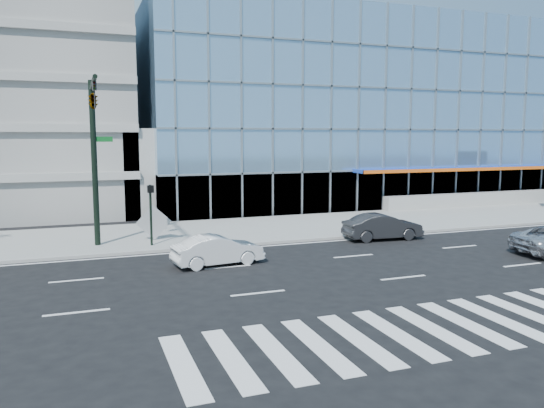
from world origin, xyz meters
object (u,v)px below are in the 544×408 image
(traffic_signal, at_px, (94,121))
(dark_sedan, at_px, (383,227))
(white_sedan, at_px, (218,250))
(ped_signal_post, at_px, (151,205))
(tilted_panel, at_px, (154,222))

(traffic_signal, distance_m, dark_sedan, 15.48)
(traffic_signal, distance_m, white_sedan, 8.31)
(ped_signal_post, relative_size, white_sedan, 0.77)
(white_sedan, bearing_deg, traffic_signal, 42.09)
(ped_signal_post, bearing_deg, tilted_panel, 78.03)
(traffic_signal, height_order, white_sedan, traffic_signal)
(white_sedan, bearing_deg, dark_sedan, -83.05)
(dark_sedan, bearing_deg, traffic_signal, 87.54)
(traffic_signal, relative_size, white_sedan, 2.05)
(dark_sedan, bearing_deg, tilted_panel, 77.66)
(traffic_signal, distance_m, ped_signal_post, 4.75)
(traffic_signal, bearing_deg, tilted_panel, 32.50)
(traffic_signal, bearing_deg, dark_sedan, -6.22)
(ped_signal_post, distance_m, dark_sedan, 12.14)
(ped_signal_post, bearing_deg, dark_sedan, -9.27)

